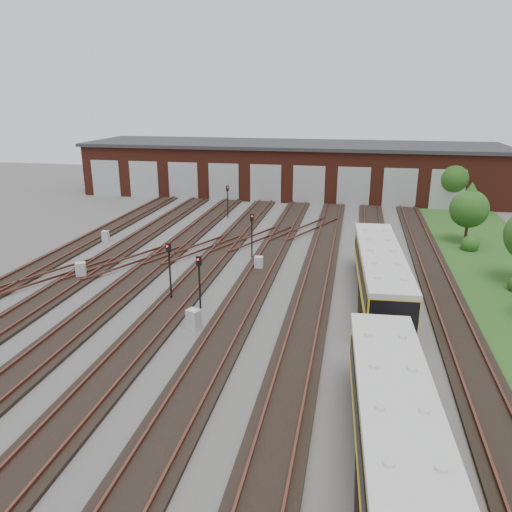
# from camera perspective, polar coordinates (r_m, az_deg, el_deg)

# --- Properties ---
(ground) EXTENTS (120.00, 120.00, 0.00)m
(ground) POSITION_cam_1_polar(r_m,az_deg,el_deg) (26.81, -7.91, -8.88)
(ground) COLOR #454240
(ground) RESTS_ON ground
(track_network) EXTENTS (30.40, 70.00, 0.33)m
(track_network) POSITION_cam_1_polar(r_m,az_deg,el_deg) (27.31, -7.85, -8.10)
(track_network) COLOR black
(track_network) RESTS_ON ground
(maintenance_shed) EXTENTS (51.00, 12.50, 6.35)m
(maintenance_shed) POSITION_cam_1_polar(r_m,az_deg,el_deg) (63.62, 3.88, 9.97)
(maintenance_shed) COLOR #562115
(maintenance_shed) RESTS_ON ground
(metro_train) EXTENTS (3.22, 45.74, 2.82)m
(metro_train) POSITION_cam_1_polar(r_m,az_deg,el_deg) (16.81, 15.93, -20.46)
(metro_train) COLOR black
(metro_train) RESTS_ON ground
(signal_mast_0) EXTENTS (0.31, 0.30, 3.66)m
(signal_mast_0) POSITION_cam_1_polar(r_m,az_deg,el_deg) (30.29, -9.86, -0.99)
(signal_mast_0) COLOR black
(signal_mast_0) RESTS_ON ground
(signal_mast_1) EXTENTS (0.29, 0.27, 3.23)m
(signal_mast_1) POSITION_cam_1_polar(r_m,az_deg,el_deg) (29.03, -6.50, -2.19)
(signal_mast_1) COLOR black
(signal_mast_1) RESTS_ON ground
(signal_mast_2) EXTENTS (0.32, 0.30, 3.31)m
(signal_mast_2) POSITION_cam_1_polar(r_m,az_deg,el_deg) (50.86, -3.27, 6.72)
(signal_mast_2) COLOR black
(signal_mast_2) RESTS_ON ground
(signal_mast_3) EXTENTS (0.31, 0.29, 3.47)m
(signal_mast_3) POSITION_cam_1_polar(r_m,az_deg,el_deg) (37.95, -0.48, 2.99)
(signal_mast_3) COLOR black
(signal_mast_3) RESTS_ON ground
(relay_cabinet_0) EXTENTS (0.81, 0.76, 1.09)m
(relay_cabinet_0) POSITION_cam_1_polar(r_m,az_deg,el_deg) (36.28, -19.38, -1.54)
(relay_cabinet_0) COLOR #B2B4B8
(relay_cabinet_0) RESTS_ON ground
(relay_cabinet_1) EXTENTS (0.61, 0.53, 0.93)m
(relay_cabinet_1) POSITION_cam_1_polar(r_m,az_deg,el_deg) (44.64, -16.81, 2.18)
(relay_cabinet_1) COLOR #B2B4B8
(relay_cabinet_1) RESTS_ON ground
(relay_cabinet_2) EXTENTS (0.85, 0.79, 1.12)m
(relay_cabinet_2) POSITION_cam_1_polar(r_m,az_deg,el_deg) (27.12, -7.14, -7.20)
(relay_cabinet_2) COLOR #B2B4B8
(relay_cabinet_2) RESTS_ON ground
(relay_cabinet_3) EXTENTS (0.62, 0.53, 0.99)m
(relay_cabinet_3) POSITION_cam_1_polar(r_m,az_deg,el_deg) (35.78, 0.32, -0.83)
(relay_cabinet_3) COLOR #B2B4B8
(relay_cabinet_3) RESTS_ON ground
(relay_cabinet_4) EXTENTS (0.64, 0.55, 1.00)m
(relay_cabinet_4) POSITION_cam_1_polar(r_m,az_deg,el_deg) (44.03, 12.18, 2.38)
(relay_cabinet_4) COLOR #B2B4B8
(relay_cabinet_4) RESTS_ON ground
(tree_0) EXTENTS (3.59, 3.59, 5.96)m
(tree_0) POSITION_cam_1_polar(r_m,az_deg,el_deg) (58.99, 21.64, 8.74)
(tree_0) COLOR #321F16
(tree_0) RESTS_ON ground
(tree_1) EXTENTS (3.15, 3.15, 5.22)m
(tree_1) POSITION_cam_1_polar(r_m,az_deg,el_deg) (45.17, 23.24, 5.44)
(tree_1) COLOR #321F16
(tree_1) RESTS_ON ground
(bush_1) EXTENTS (1.42, 1.42, 1.42)m
(bush_1) POSITION_cam_1_polar(r_m,az_deg,el_deg) (43.76, 23.29, 1.49)
(bush_1) COLOR #1E4814
(bush_1) RESTS_ON ground
(bush_2) EXTENTS (1.51, 1.51, 1.51)m
(bush_2) POSITION_cam_1_polar(r_m,az_deg,el_deg) (58.27, 23.27, 5.36)
(bush_2) COLOR #1E4814
(bush_2) RESTS_ON ground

